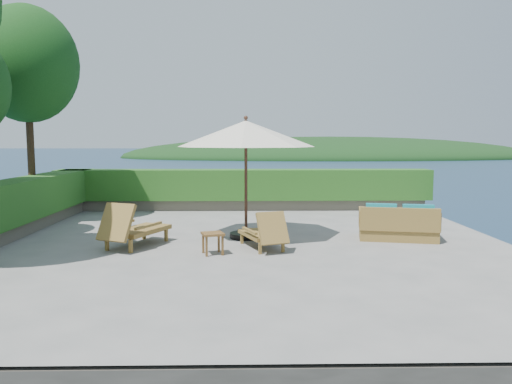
{
  "coord_description": "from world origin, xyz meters",
  "views": [
    {
      "loc": [
        0.08,
        -10.99,
        2.34
      ],
      "look_at": [
        0.3,
        0.8,
        1.1
      ],
      "focal_mm": 35.0,
      "sensor_mm": 36.0,
      "label": 1
    }
  ],
  "objects_px": {
    "side_table": "(213,237)",
    "wicker_loveseat": "(398,225)",
    "patio_umbrella": "(246,135)",
    "lounge_right": "(264,233)",
    "lounge_left": "(133,228)"
  },
  "relations": [
    {
      "from": "lounge_left",
      "to": "side_table",
      "type": "xyz_separation_m",
      "value": [
        1.78,
        -0.72,
        -0.06
      ]
    },
    {
      "from": "lounge_right",
      "to": "wicker_loveseat",
      "type": "height_order",
      "value": "wicker_loveseat"
    },
    {
      "from": "side_table",
      "to": "wicker_loveseat",
      "type": "relative_size",
      "value": 0.27
    },
    {
      "from": "patio_umbrella",
      "to": "side_table",
      "type": "xyz_separation_m",
      "value": [
        -0.68,
        -1.71,
        -2.08
      ]
    },
    {
      "from": "lounge_left",
      "to": "side_table",
      "type": "relative_size",
      "value": 3.63
    },
    {
      "from": "side_table",
      "to": "wicker_loveseat",
      "type": "xyz_separation_m",
      "value": [
        4.24,
        1.4,
        -0.03
      ]
    },
    {
      "from": "patio_umbrella",
      "to": "lounge_right",
      "type": "height_order",
      "value": "patio_umbrella"
    },
    {
      "from": "wicker_loveseat",
      "to": "lounge_right",
      "type": "bearing_deg",
      "value": -151.85
    },
    {
      "from": "lounge_left",
      "to": "lounge_right",
      "type": "relative_size",
      "value": 1.19
    },
    {
      "from": "patio_umbrella",
      "to": "lounge_left",
      "type": "bearing_deg",
      "value": -158.11
    },
    {
      "from": "patio_umbrella",
      "to": "wicker_loveseat",
      "type": "height_order",
      "value": "patio_umbrella"
    },
    {
      "from": "patio_umbrella",
      "to": "lounge_right",
      "type": "bearing_deg",
      "value": -72.72
    },
    {
      "from": "wicker_loveseat",
      "to": "lounge_left",
      "type": "bearing_deg",
      "value": -161.8
    },
    {
      "from": "lounge_left",
      "to": "side_table",
      "type": "bearing_deg",
      "value": 2.3
    },
    {
      "from": "side_table",
      "to": "wicker_loveseat",
      "type": "bearing_deg",
      "value": 18.33
    }
  ]
}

